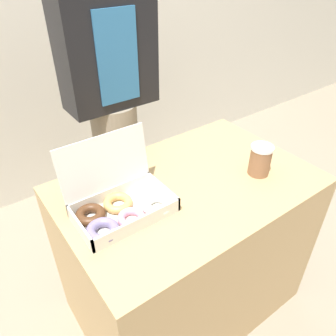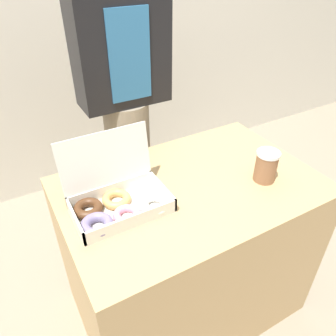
% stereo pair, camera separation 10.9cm
% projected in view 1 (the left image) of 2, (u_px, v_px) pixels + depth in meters
% --- Properties ---
extents(ground_plane, '(14.00, 14.00, 0.00)m').
position_uv_depth(ground_plane, '(184.00, 298.00, 1.71)').
color(ground_plane, gray).
extents(table, '(1.00, 0.66, 0.76)m').
position_uv_depth(table, '(186.00, 249.00, 1.49)').
color(table, tan).
rests_on(table, ground_plane).
extents(donut_box, '(0.34, 0.25, 0.25)m').
position_uv_depth(donut_box, '(120.00, 206.00, 1.11)').
color(donut_box, silver).
rests_on(donut_box, table).
extents(coffee_cup, '(0.09, 0.09, 0.13)m').
position_uv_depth(coffee_cup, '(260.00, 160.00, 1.29)').
color(coffee_cup, '#8C6042').
rests_on(coffee_cup, table).
extents(person_customer, '(0.41, 0.23, 1.74)m').
position_uv_depth(person_customer, '(111.00, 92.00, 1.49)').
color(person_customer, gray).
rests_on(person_customer, ground_plane).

